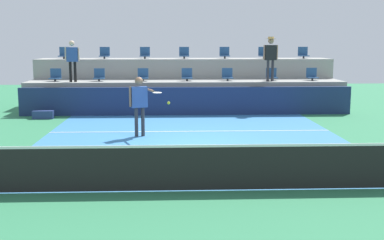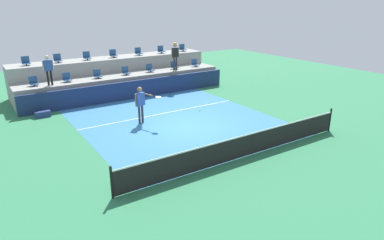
% 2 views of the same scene
% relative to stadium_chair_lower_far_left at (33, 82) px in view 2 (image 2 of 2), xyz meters
% --- Properties ---
extents(ground_plane, '(40.00, 40.00, 0.00)m').
position_rel_stadium_chair_lower_far_left_xyz_m(ground_plane, '(5.34, -7.23, -1.46)').
color(ground_plane, '#2D754C').
extents(court_inner_paint, '(9.00, 10.00, 0.01)m').
position_rel_stadium_chair_lower_far_left_xyz_m(court_inner_paint, '(5.34, -6.23, -1.46)').
color(court_inner_paint, teal).
rests_on(court_inner_paint, ground_plane).
extents(court_service_line, '(9.00, 0.06, 0.00)m').
position_rel_stadium_chair_lower_far_left_xyz_m(court_service_line, '(5.34, -4.83, -1.46)').
color(court_service_line, white).
rests_on(court_service_line, ground_plane).
extents(tennis_net, '(10.48, 0.08, 1.07)m').
position_rel_stadium_chair_lower_far_left_xyz_m(tennis_net, '(5.34, -11.23, -0.97)').
color(tennis_net, black).
rests_on(tennis_net, ground_plane).
extents(sponsor_backboard, '(13.00, 0.16, 1.10)m').
position_rel_stadium_chair_lower_far_left_xyz_m(sponsor_backboard, '(5.34, -1.23, -0.91)').
color(sponsor_backboard, navy).
rests_on(sponsor_backboard, ground_plane).
extents(seating_tier_lower, '(13.00, 1.80, 1.25)m').
position_rel_stadium_chair_lower_far_left_xyz_m(seating_tier_lower, '(5.34, 0.07, -0.84)').
color(seating_tier_lower, gray).
rests_on(seating_tier_lower, ground_plane).
extents(seating_tier_upper, '(13.00, 1.80, 2.10)m').
position_rel_stadium_chair_lower_far_left_xyz_m(seating_tier_upper, '(5.34, 1.87, -0.41)').
color(seating_tier_upper, gray).
rests_on(seating_tier_upper, ground_plane).
extents(stadium_chair_lower_far_left, '(0.44, 0.40, 0.52)m').
position_rel_stadium_chair_lower_far_left_xyz_m(stadium_chair_lower_far_left, '(0.00, 0.00, 0.00)').
color(stadium_chair_lower_far_left, '#2D2D33').
rests_on(stadium_chair_lower_far_left, seating_tier_lower).
extents(stadium_chair_lower_left, '(0.44, 0.40, 0.52)m').
position_rel_stadium_chair_lower_far_left_xyz_m(stadium_chair_lower_left, '(1.78, 0.00, 0.00)').
color(stadium_chair_lower_left, '#2D2D33').
rests_on(stadium_chair_lower_left, seating_tier_lower).
extents(stadium_chair_lower_mid_left, '(0.44, 0.40, 0.52)m').
position_rel_stadium_chair_lower_far_left_xyz_m(stadium_chair_lower_mid_left, '(3.58, 0.00, 0.00)').
color(stadium_chair_lower_mid_left, '#2D2D33').
rests_on(stadium_chair_lower_mid_left, seating_tier_lower).
extents(stadium_chair_lower_center, '(0.44, 0.40, 0.52)m').
position_rel_stadium_chair_lower_far_left_xyz_m(stadium_chair_lower_center, '(5.39, 0.00, 0.00)').
color(stadium_chair_lower_center, '#2D2D33').
rests_on(stadium_chair_lower_center, seating_tier_lower).
extents(stadium_chair_lower_mid_right, '(0.44, 0.40, 0.52)m').
position_rel_stadium_chair_lower_far_left_xyz_m(stadium_chair_lower_mid_right, '(7.07, 0.00, 0.00)').
color(stadium_chair_lower_mid_right, '#2D2D33').
rests_on(stadium_chair_lower_mid_right, seating_tier_lower).
extents(stadium_chair_lower_right, '(0.44, 0.40, 0.52)m').
position_rel_stadium_chair_lower_far_left_xyz_m(stadium_chair_lower_right, '(8.93, 0.00, 0.00)').
color(stadium_chair_lower_right, '#2D2D33').
rests_on(stadium_chair_lower_right, seating_tier_lower).
extents(stadium_chair_lower_far_right, '(0.44, 0.40, 0.52)m').
position_rel_stadium_chair_lower_far_left_xyz_m(stadium_chair_lower_far_right, '(10.63, 0.00, 0.00)').
color(stadium_chair_lower_far_right, '#2D2D33').
rests_on(stadium_chair_lower_far_right, seating_tier_lower).
extents(stadium_chair_upper_far_left, '(0.44, 0.40, 0.52)m').
position_rel_stadium_chair_lower_far_left_xyz_m(stadium_chair_upper_far_left, '(0.01, 1.80, 0.85)').
color(stadium_chair_upper_far_left, '#2D2D33').
rests_on(stadium_chair_upper_far_left, seating_tier_upper).
extents(stadium_chair_upper_left, '(0.44, 0.40, 0.52)m').
position_rel_stadium_chair_lower_far_left_xyz_m(stadium_chair_upper_left, '(1.79, 1.80, 0.85)').
color(stadium_chair_upper_left, '#2D2D33').
rests_on(stadium_chair_upper_left, seating_tier_upper).
extents(stadium_chair_upper_mid_left, '(0.44, 0.40, 0.52)m').
position_rel_stadium_chair_lower_far_left_xyz_m(stadium_chair_upper_mid_left, '(3.58, 1.80, 0.85)').
color(stadium_chair_upper_mid_left, '#2D2D33').
rests_on(stadium_chair_upper_mid_left, seating_tier_upper).
extents(stadium_chair_upper_center, '(0.44, 0.40, 0.52)m').
position_rel_stadium_chair_lower_far_left_xyz_m(stadium_chair_upper_center, '(5.33, 1.80, 0.85)').
color(stadium_chair_upper_center, '#2D2D33').
rests_on(stadium_chair_upper_center, seating_tier_upper).
extents(stadium_chair_upper_mid_right, '(0.44, 0.40, 0.52)m').
position_rel_stadium_chair_lower_far_left_xyz_m(stadium_chair_upper_mid_right, '(7.14, 1.80, 0.85)').
color(stadium_chair_upper_mid_right, '#2D2D33').
rests_on(stadium_chair_upper_mid_right, seating_tier_upper).
extents(stadium_chair_upper_right, '(0.44, 0.40, 0.52)m').
position_rel_stadium_chair_lower_far_left_xyz_m(stadium_chair_upper_right, '(8.91, 1.80, 0.85)').
color(stadium_chair_upper_right, '#2D2D33').
rests_on(stadium_chair_upper_right, seating_tier_upper).
extents(stadium_chair_upper_far_right, '(0.44, 0.40, 0.52)m').
position_rel_stadium_chair_lower_far_left_xyz_m(stadium_chair_upper_far_right, '(10.71, 1.80, 0.85)').
color(stadium_chair_upper_far_right, '#2D2D33').
rests_on(stadium_chair_upper_far_right, seating_tier_upper).
extents(tennis_player, '(1.05, 1.16, 1.81)m').
position_rel_stadium_chair_lower_far_left_xyz_m(tennis_player, '(3.78, -5.60, -0.34)').
color(tennis_player, '#2D2D33').
rests_on(tennis_player, ground_plane).
extents(spectator_in_white, '(0.58, 0.23, 1.65)m').
position_rel_stadium_chair_lower_far_left_xyz_m(spectator_in_white, '(0.79, -0.38, 0.77)').
color(spectator_in_white, black).
rests_on(spectator_in_white, seating_tier_lower).
extents(spectator_with_hat, '(0.61, 0.46, 1.80)m').
position_rel_stadium_chair_lower_far_left_xyz_m(spectator_with_hat, '(8.79, -0.38, 0.90)').
color(spectator_with_hat, '#2D2D33').
rests_on(spectator_with_hat, seating_tier_lower).
extents(tennis_ball, '(0.07, 0.07, 0.07)m').
position_rel_stadium_chair_lower_far_left_xyz_m(tennis_ball, '(4.67, -9.29, 0.02)').
color(tennis_ball, '#CCE033').
extents(equipment_bag, '(0.76, 0.28, 0.30)m').
position_rel_stadium_chair_lower_far_left_xyz_m(equipment_bag, '(-0.07, -1.95, -1.31)').
color(equipment_bag, navy).
rests_on(equipment_bag, ground_plane).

